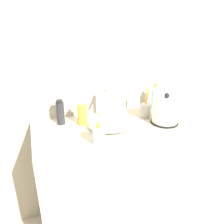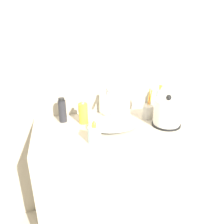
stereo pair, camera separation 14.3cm
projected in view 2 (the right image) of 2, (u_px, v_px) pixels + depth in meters
name	position (u px, v px, depth m)	size (l,w,h in m)	color
wall_back	(102.00, 54.00, 1.56)	(6.00, 0.04, 2.60)	#ADA38E
vanity_counter	(112.00, 178.00, 1.63)	(1.03, 0.52, 0.87)	#B7AD99
sink_basin	(113.00, 124.00, 1.43)	(0.33, 0.25, 0.05)	white
faucet	(108.00, 102.00, 1.53)	(0.06, 0.13, 0.23)	silver
electric_kettle	(167.00, 114.00, 1.44)	(0.19, 0.19, 0.21)	black
toothbrush_cup	(148.00, 111.00, 1.56)	(0.08, 0.08, 0.22)	#B7B2A8
lotion_bottle	(159.00, 101.00, 1.66)	(0.05, 0.05, 0.22)	silver
shampoo_bottle	(62.00, 111.00, 1.50)	(0.05, 0.05, 0.17)	#28282D
mouthwash_bottle	(94.00, 134.00, 1.24)	(0.08, 0.08, 0.14)	silver
hand_cream_bottle	(83.00, 113.00, 1.48)	(0.06, 0.06, 0.18)	gold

